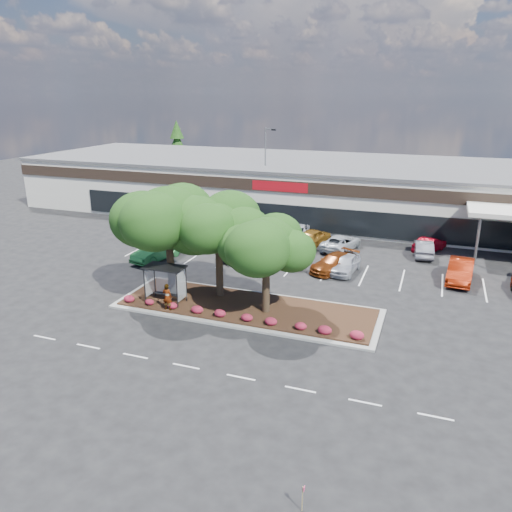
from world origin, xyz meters
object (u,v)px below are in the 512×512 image
(light_pole, at_px, (266,180))
(survey_stake, at_px, (303,495))
(car_1, at_px, (239,249))
(car_0, at_px, (157,251))

(light_pole, distance_m, survey_stake, 42.31)
(survey_stake, bearing_deg, car_1, 116.55)
(light_pole, distance_m, car_0, 17.82)
(light_pole, bearing_deg, car_1, -81.19)
(car_0, bearing_deg, light_pole, 88.51)
(light_pole, relative_size, car_0, 2.04)
(car_1, bearing_deg, light_pole, 83.94)
(light_pole, height_order, car_1, light_pole)
(car_0, bearing_deg, car_1, 40.93)
(light_pole, bearing_deg, survey_stake, -69.11)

